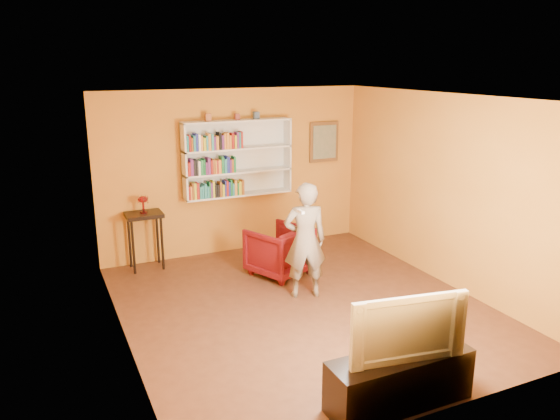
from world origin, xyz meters
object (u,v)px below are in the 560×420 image
object	(u,v)px
ruby_lustre	(143,201)
console_table	(144,223)
bookshelf	(236,158)
television	(403,324)
tv_cabinet	(399,380)
armchair	(279,251)
person	(305,240)

from	to	relation	value
ruby_lustre	console_table	bearing A→B (deg)	0.00
bookshelf	television	world-z (taller)	bookshelf
television	tv_cabinet	bearing A→B (deg)	0.00
bookshelf	armchair	world-z (taller)	bookshelf
console_table	armchair	bearing A→B (deg)	-31.27
armchair	person	distance (m)	0.97
tv_cabinet	television	bearing A→B (deg)	0.00
television	ruby_lustre	bearing A→B (deg)	116.79
console_table	television	distance (m)	4.72
console_table	bookshelf	bearing A→B (deg)	5.80
ruby_lustre	tv_cabinet	distance (m)	4.79
armchair	tv_cabinet	size ratio (longest dim) A/B	0.57
ruby_lustre	person	size ratio (longest dim) A/B	0.16
bookshelf	armchair	size ratio (longest dim) A/B	2.22
tv_cabinet	person	bearing A→B (deg)	82.88
bookshelf	ruby_lustre	distance (m)	1.66
bookshelf	television	bearing A→B (deg)	-91.67
console_table	ruby_lustre	size ratio (longest dim) A/B	3.40
tv_cabinet	console_table	bearing A→B (deg)	107.67
bookshelf	ruby_lustre	xyz separation A→B (m)	(-1.57, -0.16, -0.52)
tv_cabinet	bookshelf	bearing A→B (deg)	88.33
console_table	person	world-z (taller)	person
console_table	tv_cabinet	xyz separation A→B (m)	(1.43, -4.50, -0.48)
console_table	television	bearing A→B (deg)	-72.33
ruby_lustre	tv_cabinet	xyz separation A→B (m)	(1.43, -4.50, -0.83)
ruby_lustre	bookshelf	bearing A→B (deg)	5.80
ruby_lustre	armchair	size ratio (longest dim) A/B	0.32
console_table	television	world-z (taller)	television
ruby_lustre	person	world-z (taller)	person
console_table	television	size ratio (longest dim) A/B	0.80
person	ruby_lustre	bearing A→B (deg)	-32.90
person	tv_cabinet	xyz separation A→B (m)	(-0.32, -2.56, -0.54)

